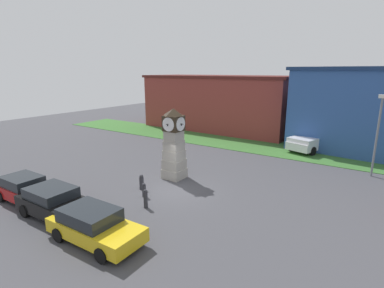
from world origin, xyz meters
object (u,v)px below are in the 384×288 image
at_px(car_navy_sedan, 25,189).
at_px(clock_tower, 174,146).
at_px(car_by_building, 94,225).
at_px(pedestrian_crossing_lot, 244,129).
at_px(bollard_near_tower, 146,198).
at_px(pickup_truck, 311,141).
at_px(bollard_mid_row, 144,190).
at_px(bollard_far_row, 142,182).
at_px(car_near_tower, 55,202).
at_px(street_lamp_near_road, 378,130).

bearing_deg(car_navy_sedan, clock_tower, 58.82).
xyz_separation_m(car_navy_sedan, car_by_building, (6.58, -0.49, 0.01)).
distance_m(car_navy_sedan, pedestrian_crossing_lot, 22.69).
height_order(bollard_near_tower, pedestrian_crossing_lot, pedestrian_crossing_lot).
bearing_deg(pedestrian_crossing_lot, pickup_truck, -13.52).
distance_m(bollard_mid_row, pedestrian_crossing_lot, 18.38).
bearing_deg(bollard_far_row, bollard_mid_row, -39.88).
bearing_deg(bollard_far_row, pickup_truck, 67.30).
height_order(bollard_near_tower, car_near_tower, car_near_tower).
height_order(bollard_near_tower, pickup_truck, pickup_truck).
xyz_separation_m(bollard_near_tower, bollard_mid_row, (-1.07, 1.03, -0.10)).
distance_m(bollard_mid_row, car_navy_sedan, 6.65).
relative_size(car_navy_sedan, street_lamp_near_road, 0.68).
height_order(car_by_building, pickup_truck, pickup_truck).
bearing_deg(bollard_near_tower, pickup_truck, 75.35).
bearing_deg(car_navy_sedan, bollard_mid_row, 39.15).
relative_size(car_by_building, pickup_truck, 0.81).
bearing_deg(pedestrian_crossing_lot, bollard_far_row, -86.55).
height_order(clock_tower, pickup_truck, clock_tower).
height_order(clock_tower, car_near_tower, clock_tower).
height_order(car_navy_sedan, pedestrian_crossing_lot, pedestrian_crossing_lot).
relative_size(car_near_tower, car_by_building, 0.94).
xyz_separation_m(bollard_far_row, car_by_building, (2.36, -5.45, 0.26)).
bearing_deg(bollard_far_row, car_by_building, -66.63).
height_order(clock_tower, pedestrian_crossing_lot, clock_tower).
xyz_separation_m(car_near_tower, street_lamp_near_road, (12.95, 15.85, 2.56)).
distance_m(bollard_far_row, car_near_tower, 5.20).
bearing_deg(car_navy_sedan, street_lamp_near_road, 44.59).
height_order(bollard_mid_row, bollard_far_row, bollard_far_row).
height_order(bollard_near_tower, car_navy_sedan, car_navy_sedan).
xyz_separation_m(bollard_far_row, pedestrian_crossing_lot, (-1.05, 17.50, 0.41)).
bearing_deg(car_navy_sedan, bollard_near_tower, 26.97).
height_order(bollard_mid_row, car_near_tower, car_near_tower).
relative_size(car_navy_sedan, car_near_tower, 0.92).
height_order(bollard_near_tower, street_lamp_near_road, street_lamp_near_road).
height_order(car_near_tower, pickup_truck, pickup_truck).
bearing_deg(bollard_far_row, street_lamp_near_road, 42.56).
bearing_deg(pickup_truck, bollard_near_tower, -104.65).
height_order(bollard_near_tower, car_by_building, car_by_building).
height_order(car_navy_sedan, car_by_building, car_by_building).
bearing_deg(car_navy_sedan, bollard_far_row, 49.58).
relative_size(car_near_tower, pickup_truck, 0.76).
relative_size(bollard_far_row, street_lamp_near_road, 0.17).
relative_size(bollard_far_row, car_near_tower, 0.23).
bearing_deg(clock_tower, bollard_mid_row, -82.52).
bearing_deg(bollard_near_tower, bollard_far_row, 137.85).
height_order(car_by_building, street_lamp_near_road, street_lamp_near_road).
bearing_deg(bollard_mid_row, pedestrian_crossing_lot, 96.17).
relative_size(clock_tower, pedestrian_crossing_lot, 3.03).
xyz_separation_m(clock_tower, car_by_building, (1.90, -8.23, -1.53)).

